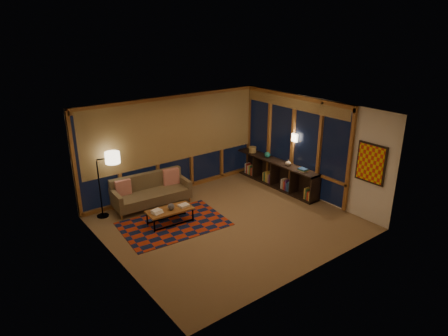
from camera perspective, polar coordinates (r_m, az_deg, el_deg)
floor at (r=9.63m, az=0.66°, el=-7.83°), size 5.50×5.00×0.01m
ceiling at (r=8.68m, az=0.74°, el=8.06°), size 5.50×5.00×0.01m
walls at (r=9.07m, az=0.70°, el=-0.30°), size 5.51×5.01×2.70m
window_wall_back at (r=10.98m, az=-7.14°, el=3.29°), size 5.30×0.16×2.60m
window_wall_right at (r=11.21m, az=9.66°, el=3.52°), size 0.16×3.70×2.60m
wall_art at (r=9.79m, az=20.23°, el=0.62°), size 0.06×0.74×0.94m
wall_sconce at (r=11.02m, az=10.07°, el=4.28°), size 0.12×0.18×0.22m
sofa at (r=10.46m, az=-10.33°, el=-3.34°), size 2.01×0.94×0.80m
pillow_left at (r=10.34m, az=-14.21°, el=-2.76°), size 0.40×0.16×0.39m
pillow_right at (r=10.78m, az=-7.59°, el=-1.19°), size 0.46×0.22×0.44m
area_rug at (r=9.64m, az=-7.19°, el=-7.93°), size 2.54×1.80×0.01m
coffee_table at (r=9.62m, az=-7.70°, el=-6.84°), size 1.12×0.58×0.36m
book_stack_a at (r=9.40m, az=-9.57°, el=-6.14°), size 0.31×0.26×0.08m
book_stack_b at (r=9.65m, az=-5.79°, el=-5.32°), size 0.23×0.19×0.04m
ceramic_pot at (r=9.48m, az=-7.57°, el=-5.48°), size 0.17×0.17×0.16m
floor_lamp at (r=10.04m, az=-17.36°, el=-2.47°), size 0.60×0.45×1.62m
bookshelf at (r=11.66m, az=7.32°, el=-0.73°), size 0.40×3.04×0.76m
basket at (r=12.17m, az=4.10°, el=2.64°), size 0.23×0.23×0.17m
teal_bowl at (r=11.74m, az=6.20°, el=1.89°), size 0.20×0.20×0.17m
vase at (r=11.18m, az=9.18°, el=0.77°), size 0.18×0.18×0.17m
shelf_book_stack at (r=10.86m, az=11.21°, el=-0.25°), size 0.23×0.27×0.07m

